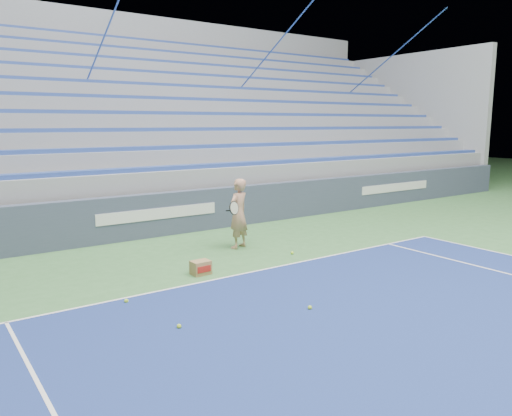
{
  "coord_description": "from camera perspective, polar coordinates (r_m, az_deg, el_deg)",
  "views": [
    {
      "loc": [
        -5.06,
        4.26,
        2.85
      ],
      "look_at": [
        0.63,
        12.38,
        1.15
      ],
      "focal_mm": 35.0,
      "sensor_mm": 36.0,
      "label": 1
    }
  ],
  "objects": [
    {
      "name": "tennis_ball_3",
      "position": [
        7.26,
        -8.79,
        -13.23
      ],
      "size": [
        0.07,
        0.07,
        0.07
      ],
      "primitive_type": "sphere",
      "color": "#BBE92F",
      "rests_on": "ground"
    },
    {
      "name": "tennis_ball_2",
      "position": [
        8.38,
        -14.61,
        -10.24
      ],
      "size": [
        0.07,
        0.07,
        0.07
      ],
      "primitive_type": "sphere",
      "color": "#BBE92F",
      "rests_on": "ground"
    },
    {
      "name": "ball_box",
      "position": [
        9.6,
        -6.34,
        -6.78
      ],
      "size": [
        0.36,
        0.29,
        0.26
      ],
      "color": "olive",
      "rests_on": "ground"
    },
    {
      "name": "tennis_ball_0",
      "position": [
        7.88,
        6.17,
        -11.26
      ],
      "size": [
        0.07,
        0.07,
        0.07
      ],
      "primitive_type": "sphere",
      "color": "#BBE92F",
      "rests_on": "ground"
    },
    {
      "name": "bleachers",
      "position": [
        18.07,
        -18.9,
        7.63
      ],
      "size": [
        31.0,
        9.15,
        7.3
      ],
      "color": "gray",
      "rests_on": "ground"
    },
    {
      "name": "tennis_player",
      "position": [
        11.38,
        -2.05,
        -0.64
      ],
      "size": [
        0.95,
        0.9,
        1.6
      ],
      "color": "tan",
      "rests_on": "ground"
    },
    {
      "name": "sponsor_barrier",
      "position": [
        12.89,
        -11.27,
        -0.75
      ],
      "size": [
        30.0,
        0.32,
        1.1
      ],
      "color": "#3B445A",
      "rests_on": "ground"
    },
    {
      "name": "tennis_ball_1",
      "position": [
        11.0,
        4.15,
        -5.13
      ],
      "size": [
        0.07,
        0.07,
        0.07
      ],
      "primitive_type": "sphere",
      "color": "#BBE92F",
      "rests_on": "ground"
    }
  ]
}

